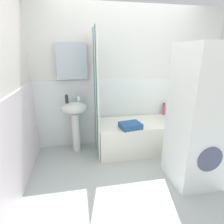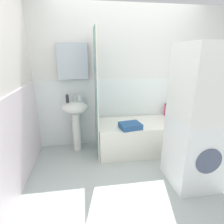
% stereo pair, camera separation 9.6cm
% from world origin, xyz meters
% --- Properties ---
extents(ground_plane, '(4.80, 5.60, 0.04)m').
position_xyz_m(ground_plane, '(0.00, 0.00, -0.02)').
color(ground_plane, '#ADB9B5').
extents(wall_back_tiled, '(3.60, 0.18, 2.40)m').
position_xyz_m(wall_back_tiled, '(-0.05, 1.26, 1.14)').
color(wall_back_tiled, silver).
rests_on(wall_back_tiled, ground_plane).
extents(wall_left_tiled, '(0.07, 1.81, 2.40)m').
position_xyz_m(wall_left_tiled, '(-1.57, 0.34, 1.12)').
color(wall_left_tiled, silver).
rests_on(wall_left_tiled, ground_plane).
extents(sink, '(0.44, 0.34, 0.88)m').
position_xyz_m(sink, '(-0.88, 1.03, 0.64)').
color(sink, silver).
rests_on(sink, ground_plane).
extents(faucet, '(0.03, 0.12, 0.12)m').
position_xyz_m(faucet, '(-0.88, 1.11, 0.94)').
color(faucet, silver).
rests_on(faucet, sink).
extents(soap_dispenser, '(0.05, 0.05, 0.15)m').
position_xyz_m(soap_dispenser, '(-0.99, 0.99, 0.94)').
color(soap_dispenser, '#272A30').
rests_on(soap_dispenser, sink).
extents(toothbrush_cup, '(0.07, 0.07, 0.09)m').
position_xyz_m(toothbrush_cup, '(-0.80, 1.09, 0.92)').
color(toothbrush_cup, silver).
rests_on(toothbrush_cup, sink).
extents(bathtub, '(1.48, 0.70, 0.51)m').
position_xyz_m(bathtub, '(0.22, 0.87, 0.26)').
color(bathtub, white).
rests_on(bathtub, ground_plane).
extents(shower_curtain, '(0.01, 0.70, 2.00)m').
position_xyz_m(shower_curtain, '(-0.54, 0.87, 1.00)').
color(shower_curtain, white).
rests_on(shower_curtain, ground_plane).
extents(body_wash_bottle, '(0.06, 0.06, 0.17)m').
position_xyz_m(body_wash_bottle, '(0.86, 1.12, 0.60)').
color(body_wash_bottle, '#3455A4').
rests_on(body_wash_bottle, bathtub).
extents(conditioner_bottle, '(0.05, 0.05, 0.23)m').
position_xyz_m(conditioner_bottle, '(0.77, 1.16, 0.62)').
color(conditioner_bottle, '#CC4465').
rests_on(conditioner_bottle, bathtub).
extents(towel_folded, '(0.36, 0.30, 0.08)m').
position_xyz_m(towel_folded, '(-0.03, 0.65, 0.56)').
color(towel_folded, '#2A5286').
rests_on(towel_folded, bathtub).
extents(washer_dryer_stack, '(0.57, 0.60, 1.75)m').
position_xyz_m(washer_dryer_stack, '(0.62, -0.04, 0.88)').
color(washer_dryer_stack, white).
rests_on(washer_dryer_stack, ground_plane).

